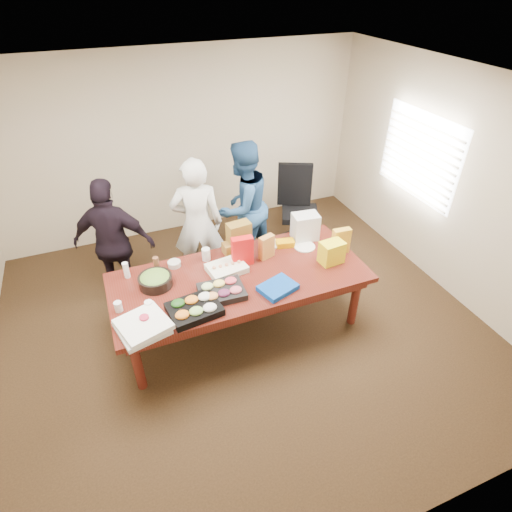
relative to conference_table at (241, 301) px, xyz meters
name	(u,v)px	position (x,y,z in m)	size (l,w,h in m)	color
floor	(241,325)	(0.00, 0.00, -0.39)	(5.50, 5.00, 0.02)	#47301E
ceiling	(235,89)	(0.00, 0.00, 2.33)	(5.50, 5.00, 0.02)	white
wall_back	(181,146)	(0.00, 2.50, 0.98)	(5.50, 0.04, 2.70)	beige
wall_front	(391,449)	(0.00, -2.50, 0.98)	(5.50, 0.04, 2.70)	beige
wall_right	(451,185)	(2.75, 0.00, 0.98)	(0.04, 5.00, 2.70)	beige
window_panel	(419,156)	(2.72, 0.60, 1.12)	(0.03, 1.40, 1.10)	white
window_blinds	(416,156)	(2.68, 0.60, 1.12)	(0.04, 1.36, 1.00)	beige
conference_table	(241,301)	(0.00, 0.00, 0.00)	(2.80, 1.20, 0.75)	#4C1C0F
office_chair	(300,211)	(1.41, 1.30, 0.22)	(0.60, 0.60, 1.18)	black
person_center	(197,224)	(-0.19, 1.02, 0.50)	(0.64, 0.42, 1.76)	silver
person_right	(243,206)	(0.49, 1.21, 0.52)	(0.87, 0.68, 1.78)	navy
person_left	(114,243)	(-1.21, 1.05, 0.45)	(0.97, 0.40, 1.65)	black
veggie_tray	(194,309)	(-0.61, -0.37, 0.41)	(0.49, 0.39, 0.08)	black
fruit_tray	(222,292)	(-0.28, -0.22, 0.41)	(0.46, 0.36, 0.07)	black
sheet_cake	(227,268)	(-0.11, 0.14, 0.41)	(0.41, 0.31, 0.07)	white
salad_bowl	(155,281)	(-0.89, 0.18, 0.43)	(0.36, 0.36, 0.12)	black
chip_bag_blue	(278,288)	(0.29, -0.37, 0.40)	(0.37, 0.28, 0.06)	#0941A5
chip_bag_red	(242,251)	(0.11, 0.20, 0.55)	(0.24, 0.10, 0.35)	red
chip_bag_yellow	(341,241)	(1.25, -0.01, 0.53)	(0.21, 0.08, 0.32)	gold
chip_bag_orange	(267,247)	(0.41, 0.21, 0.52)	(0.18, 0.08, 0.28)	#BF7E34
mayo_jar	(206,254)	(-0.26, 0.43, 0.45)	(0.10, 0.10, 0.15)	white
mustard_bottle	(235,251)	(0.07, 0.36, 0.46)	(0.06, 0.06, 0.18)	#F0FB0E
dressing_bottle	(157,265)	(-0.83, 0.40, 0.47)	(0.06, 0.06, 0.20)	brown
ranch_bottle	(126,270)	(-1.15, 0.44, 0.47)	(0.06, 0.06, 0.19)	white
banana_bunch	(285,243)	(0.71, 0.35, 0.41)	(0.22, 0.13, 0.07)	#E79E00
bread_loaf	(237,246)	(0.13, 0.46, 0.44)	(0.33, 0.14, 0.13)	olive
kraft_bag	(239,236)	(0.17, 0.49, 0.55)	(0.27, 0.16, 0.36)	brown
red_cup	(145,321)	(-1.09, -0.39, 0.43)	(0.09, 0.09, 0.12)	#BE2542
clear_cup_a	(149,306)	(-1.02, -0.19, 0.43)	(0.08, 0.08, 0.11)	white
clear_cup_b	(118,307)	(-1.30, -0.08, 0.43)	(0.08, 0.08, 0.11)	white
pizza_box_lower	(142,328)	(-1.13, -0.43, 0.40)	(0.43, 0.43, 0.05)	silver
pizza_box_upper	(143,324)	(-1.11, -0.44, 0.45)	(0.43, 0.43, 0.05)	white
plate_a	(305,247)	(0.92, 0.23, 0.38)	(0.26, 0.26, 0.01)	silver
plate_b	(271,244)	(0.56, 0.44, 0.38)	(0.24, 0.24, 0.01)	silver
dip_bowl_a	(265,248)	(0.44, 0.36, 0.40)	(0.15, 0.15, 0.06)	beige
dip_bowl_b	(174,264)	(-0.63, 0.44, 0.40)	(0.15, 0.15, 0.06)	beige
grocery_bag_white	(305,227)	(1.00, 0.41, 0.54)	(0.31, 0.22, 0.33)	silver
grocery_bag_yellow	(332,252)	(1.06, -0.14, 0.51)	(0.26, 0.18, 0.26)	yellow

